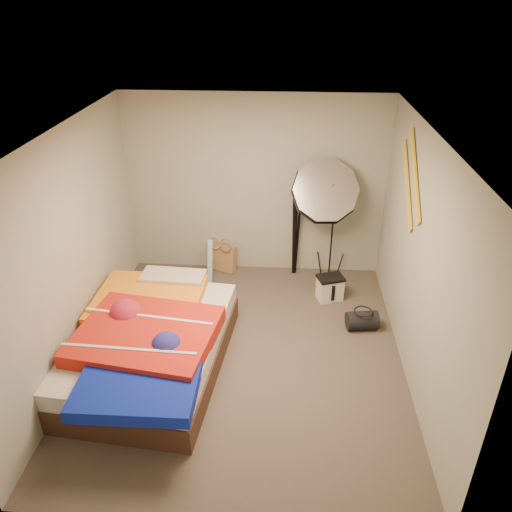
# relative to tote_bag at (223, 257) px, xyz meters

# --- Properties ---
(floor) EXTENTS (4.00, 4.00, 0.00)m
(floor) POSITION_rel_tote_bag_xyz_m (0.46, -1.90, -0.20)
(floor) COLOR brown
(floor) RESTS_ON ground
(ceiling) EXTENTS (4.00, 4.00, 0.00)m
(ceiling) POSITION_rel_tote_bag_xyz_m (0.46, -1.90, 2.30)
(ceiling) COLOR silver
(ceiling) RESTS_ON wall_back
(wall_back) EXTENTS (3.50, 0.00, 3.50)m
(wall_back) POSITION_rel_tote_bag_xyz_m (0.46, 0.10, 1.05)
(wall_back) COLOR #9A9D8C
(wall_back) RESTS_ON floor
(wall_front) EXTENTS (3.50, 0.00, 3.50)m
(wall_front) POSITION_rel_tote_bag_xyz_m (0.46, -3.90, 1.05)
(wall_front) COLOR #9A9D8C
(wall_front) RESTS_ON floor
(wall_left) EXTENTS (0.00, 4.00, 4.00)m
(wall_left) POSITION_rel_tote_bag_xyz_m (-1.29, -1.90, 1.05)
(wall_left) COLOR #9A9D8C
(wall_left) RESTS_ON floor
(wall_right) EXTENTS (0.00, 4.00, 4.00)m
(wall_right) POSITION_rel_tote_bag_xyz_m (2.21, -1.90, 1.05)
(wall_right) COLOR #9A9D8C
(wall_right) RESTS_ON floor
(tote_bag) EXTENTS (0.43, 0.31, 0.41)m
(tote_bag) POSITION_rel_tote_bag_xyz_m (0.00, 0.00, 0.00)
(tote_bag) COLOR tan
(tote_bag) RESTS_ON floor
(wrapping_roll) EXTENTS (0.10, 0.20, 0.67)m
(wrapping_roll) POSITION_rel_tote_bag_xyz_m (-0.12, -0.43, 0.14)
(wrapping_roll) COLOR #5A8AD3
(wrapping_roll) RESTS_ON floor
(camera_case) EXTENTS (0.36, 0.31, 0.31)m
(camera_case) POSITION_rel_tote_bag_xyz_m (1.49, -0.68, -0.04)
(camera_case) COLOR silver
(camera_case) RESTS_ON floor
(duffel_bag) EXTENTS (0.40, 0.28, 0.23)m
(duffel_bag) POSITION_rel_tote_bag_xyz_m (1.84, -1.30, -0.08)
(duffel_bag) COLOR black
(duffel_bag) RESTS_ON floor
(wall_stripe_upper) EXTENTS (0.02, 0.91, 0.78)m
(wall_stripe_upper) POSITION_rel_tote_bag_xyz_m (2.19, -1.30, 1.75)
(wall_stripe_upper) COLOR gold
(wall_stripe_upper) RESTS_ON wall_right
(wall_stripe_lower) EXTENTS (0.02, 0.91, 0.78)m
(wall_stripe_lower) POSITION_rel_tote_bag_xyz_m (2.19, -1.05, 1.55)
(wall_stripe_lower) COLOR gold
(wall_stripe_lower) RESTS_ON wall_right
(bed) EXTENTS (1.70, 2.39, 0.63)m
(bed) POSITION_rel_tote_bag_xyz_m (-0.52, -2.15, 0.12)
(bed) COLOR #432A1E
(bed) RESTS_ON floor
(photo_umbrella) EXTENTS (1.06, 0.77, 1.84)m
(photo_umbrella) POSITION_rel_tote_bag_xyz_m (1.38, -0.21, 1.12)
(photo_umbrella) COLOR black
(photo_umbrella) RESTS_ON floor
(camera_tripod) EXTENTS (0.08, 0.08, 1.32)m
(camera_tripod) POSITION_rel_tote_bag_xyz_m (1.03, -0.03, 0.56)
(camera_tripod) COLOR black
(camera_tripod) RESTS_ON floor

